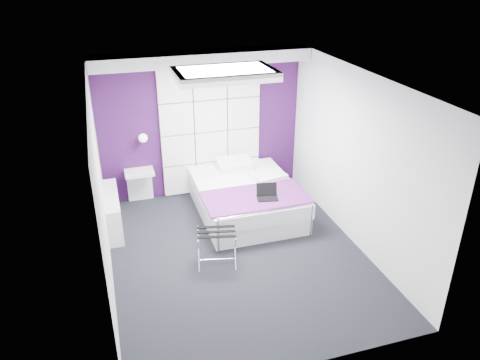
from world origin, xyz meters
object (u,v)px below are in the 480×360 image
at_px(bed, 246,197).
at_px(nightstand, 139,172).
at_px(laptop, 266,194).
at_px(wall_lamp, 143,137).
at_px(radiator, 113,212).
at_px(luggage_rack, 217,247).

xyz_separation_m(bed, nightstand, (-1.66, 0.88, 0.31)).
height_order(bed, laptop, laptop).
relative_size(wall_lamp, radiator, 0.12).
bearing_deg(bed, luggage_rack, -123.60).
bearing_deg(bed, radiator, 175.92).
bearing_deg(bed, laptop, -75.31).
xyz_separation_m(bed, luggage_rack, (-0.84, -1.26, -0.03)).
bearing_deg(wall_lamp, bed, -30.72).
xyz_separation_m(radiator, luggage_rack, (1.35, -1.41, -0.04)).
bearing_deg(bed, nightstand, 152.23).
distance_m(radiator, laptop, 2.46).
bearing_deg(luggage_rack, laptop, 47.40).
bearing_deg(nightstand, luggage_rack, -68.80).
distance_m(bed, nightstand, 1.90).
distance_m(wall_lamp, laptop, 2.33).
relative_size(radiator, bed, 0.60).
xyz_separation_m(radiator, bed, (2.18, -0.16, -0.00)).
bearing_deg(luggage_rack, bed, 69.06).
relative_size(wall_lamp, luggage_rack, 0.28).
bearing_deg(nightstand, wall_lamp, 18.15).
height_order(radiator, bed, bed).
bearing_deg(luggage_rack, radiator, 146.26).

